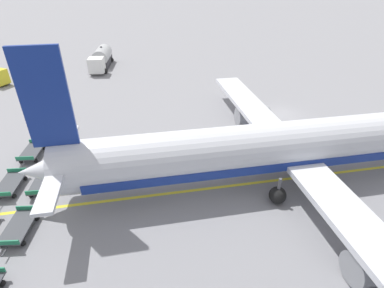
{
  "coord_description": "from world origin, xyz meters",
  "views": [
    {
      "loc": [
        28.67,
        -18.71,
        15.08
      ],
      "look_at": [
        8.79,
        -13.36,
        2.91
      ],
      "focal_mm": 28.0,
      "sensor_mm": 36.0,
      "label": 1
    }
  ],
  "objects_px": {
    "baggage_dolly_row_near_col_a": "(32,152)",
    "baggage_dolly_row_mid_a_col_b": "(43,183)",
    "baggage_dolly_row_near_col_b": "(10,184)",
    "baggage_dolly_row_mid_a_col_a": "(62,151)",
    "fuel_tanker_primary": "(102,59)",
    "baggage_dolly_row_mid_a_col_c": "(19,227)",
    "airplane": "(306,145)"
  },
  "relations": [
    {
      "from": "baggage_dolly_row_near_col_a",
      "to": "baggage_dolly_row_mid_a_col_b",
      "type": "relative_size",
      "value": 1.0
    },
    {
      "from": "baggage_dolly_row_near_col_b",
      "to": "baggage_dolly_row_mid_a_col_a",
      "type": "relative_size",
      "value": 1.0
    },
    {
      "from": "baggage_dolly_row_mid_a_col_a",
      "to": "baggage_dolly_row_near_col_b",
      "type": "bearing_deg",
      "value": -38.82
    },
    {
      "from": "fuel_tanker_primary",
      "to": "baggage_dolly_row_mid_a_col_c",
      "type": "distance_m",
      "value": 38.47
    },
    {
      "from": "baggage_dolly_row_mid_a_col_c",
      "to": "baggage_dolly_row_mid_a_col_a",
      "type": "bearing_deg",
      "value": 169.34
    },
    {
      "from": "fuel_tanker_primary",
      "to": "baggage_dolly_row_mid_a_col_b",
      "type": "height_order",
      "value": "fuel_tanker_primary"
    },
    {
      "from": "baggage_dolly_row_near_col_a",
      "to": "baggage_dolly_row_near_col_b",
      "type": "xyz_separation_m",
      "value": [
        4.76,
        -0.78,
        0.0
      ]
    },
    {
      "from": "baggage_dolly_row_mid_a_col_a",
      "to": "baggage_dolly_row_mid_a_col_b",
      "type": "bearing_deg",
      "value": -11.23
    },
    {
      "from": "baggage_dolly_row_near_col_a",
      "to": "baggage_dolly_row_mid_a_col_b",
      "type": "height_order",
      "value": "same"
    },
    {
      "from": "fuel_tanker_primary",
      "to": "baggage_dolly_row_mid_a_col_c",
      "type": "relative_size",
      "value": 2.54
    },
    {
      "from": "airplane",
      "to": "baggage_dolly_row_mid_a_col_a",
      "type": "xyz_separation_m",
      "value": [
        -8.47,
        -19.57,
        -2.44
      ]
    },
    {
      "from": "baggage_dolly_row_near_col_b",
      "to": "baggage_dolly_row_mid_a_col_c",
      "type": "xyz_separation_m",
      "value": [
        5.09,
        1.66,
        0.0
      ]
    },
    {
      "from": "airplane",
      "to": "baggage_dolly_row_near_col_a",
      "type": "relative_size",
      "value": 11.06
    },
    {
      "from": "airplane",
      "to": "baggage_dolly_row_mid_a_col_b",
      "type": "relative_size",
      "value": 11.08
    },
    {
      "from": "baggage_dolly_row_near_col_a",
      "to": "baggage_dolly_row_near_col_b",
      "type": "relative_size",
      "value": 1.0
    },
    {
      "from": "airplane",
      "to": "baggage_dolly_row_near_col_b",
      "type": "relative_size",
      "value": 11.07
    },
    {
      "from": "fuel_tanker_primary",
      "to": "baggage_dolly_row_mid_a_col_a",
      "type": "height_order",
      "value": "fuel_tanker_primary"
    },
    {
      "from": "baggage_dolly_row_mid_a_col_a",
      "to": "baggage_dolly_row_mid_a_col_c",
      "type": "height_order",
      "value": "same"
    },
    {
      "from": "baggage_dolly_row_near_col_a",
      "to": "baggage_dolly_row_mid_a_col_c",
      "type": "height_order",
      "value": "same"
    },
    {
      "from": "baggage_dolly_row_near_col_a",
      "to": "fuel_tanker_primary",
      "type": "bearing_deg",
      "value": 166.93
    },
    {
      "from": "fuel_tanker_primary",
      "to": "baggage_dolly_row_mid_a_col_a",
      "type": "distance_m",
      "value": 28.98
    },
    {
      "from": "fuel_tanker_primary",
      "to": "baggage_dolly_row_mid_a_col_c",
      "type": "height_order",
      "value": "fuel_tanker_primary"
    },
    {
      "from": "baggage_dolly_row_near_col_b",
      "to": "baggage_dolly_row_mid_a_col_a",
      "type": "distance_m",
      "value": 5.46
    },
    {
      "from": "baggage_dolly_row_mid_a_col_a",
      "to": "baggage_dolly_row_mid_a_col_b",
      "type": "distance_m",
      "value": 4.8
    },
    {
      "from": "fuel_tanker_primary",
      "to": "baggage_dolly_row_mid_a_col_b",
      "type": "bearing_deg",
      "value": -8.24
    },
    {
      "from": "baggage_dolly_row_near_col_b",
      "to": "baggage_dolly_row_mid_a_col_c",
      "type": "relative_size",
      "value": 1.0
    },
    {
      "from": "fuel_tanker_primary",
      "to": "baggage_dolly_row_near_col_a",
      "type": "distance_m",
      "value": 28.95
    },
    {
      "from": "baggage_dolly_row_near_col_b",
      "to": "baggage_dolly_row_mid_a_col_a",
      "type": "xyz_separation_m",
      "value": [
        -4.25,
        3.42,
        0.0
      ]
    },
    {
      "from": "airplane",
      "to": "fuel_tanker_primary",
      "type": "relative_size",
      "value": 4.35
    },
    {
      "from": "baggage_dolly_row_near_col_a",
      "to": "baggage_dolly_row_mid_a_col_c",
      "type": "distance_m",
      "value": 9.89
    },
    {
      "from": "baggage_dolly_row_near_col_b",
      "to": "baggage_dolly_row_mid_a_col_c",
      "type": "bearing_deg",
      "value": 18.11
    },
    {
      "from": "airplane",
      "to": "baggage_dolly_row_mid_a_col_c",
      "type": "bearing_deg",
      "value": -87.65
    }
  ]
}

